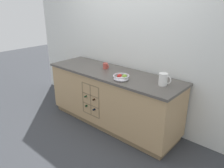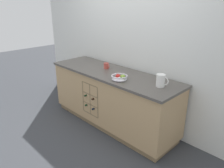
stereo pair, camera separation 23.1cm
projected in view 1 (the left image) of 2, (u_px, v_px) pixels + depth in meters
name	position (u px, v px, depth m)	size (l,w,h in m)	color
ground_plane	(112.00, 122.00, 3.71)	(14.00, 14.00, 0.00)	#383A3F
back_wall	(128.00, 44.00, 3.54)	(4.65, 0.06, 2.55)	silver
kitchen_island	(112.00, 98.00, 3.55)	(2.29, 0.73, 0.90)	olive
fruit_bowl	(121.00, 77.00, 3.06)	(0.23, 0.23, 0.08)	silver
white_pitcher	(163.00, 79.00, 2.84)	(0.17, 0.12, 0.17)	white
ceramic_mug	(106.00, 66.00, 3.54)	(0.12, 0.08, 0.09)	#B7473D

